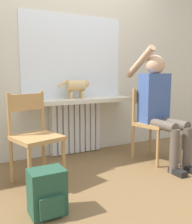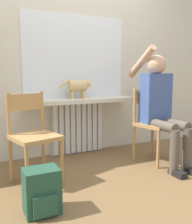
% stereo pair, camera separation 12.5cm
% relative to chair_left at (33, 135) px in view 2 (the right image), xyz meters
% --- Properties ---
extents(ground_plane, '(12.00, 12.00, 0.00)m').
position_rel_chair_left_xyz_m(ground_plane, '(0.74, -0.47, -0.47)').
color(ground_plane, brown).
extents(wall_with_window, '(7.00, 0.06, 2.70)m').
position_rel_chair_left_xyz_m(wall_with_window, '(0.74, 0.76, 0.88)').
color(wall_with_window, beige).
rests_on(wall_with_window, ground_plane).
extents(radiator, '(0.71, 0.08, 0.70)m').
position_rel_chair_left_xyz_m(radiator, '(0.74, 0.69, -0.12)').
color(radiator, silver).
rests_on(radiator, ground_plane).
extents(windowsill, '(1.44, 0.34, 0.05)m').
position_rel_chair_left_xyz_m(windowsill, '(0.74, 0.57, 0.25)').
color(windowsill, beige).
rests_on(windowsill, radiator).
extents(window_glass, '(1.38, 0.01, 1.06)m').
position_rel_chair_left_xyz_m(window_glass, '(0.74, 0.73, 0.80)').
color(window_glass, white).
rests_on(window_glass, windowsill).
extents(chair_left, '(0.50, 0.50, 0.89)m').
position_rel_chair_left_xyz_m(chair_left, '(0.00, 0.00, 0.00)').
color(chair_left, '#B2844C').
rests_on(chair_left, ground_plane).
extents(chair_right, '(0.50, 0.50, 0.89)m').
position_rel_chair_left_xyz_m(chair_right, '(1.45, 0.00, 0.00)').
color(chair_right, '#B2844C').
rests_on(chair_right, ground_plane).
extents(person, '(0.36, 1.00, 1.39)m').
position_rel_chair_left_xyz_m(person, '(1.46, -0.11, 0.25)').
color(person, brown).
rests_on(person, ground_plane).
extents(cat, '(0.43, 0.14, 0.25)m').
position_rel_chair_left_xyz_m(cat, '(0.72, 0.59, 0.43)').
color(cat, '#DBB77A').
rests_on(cat, windowsill).
extents(backpack, '(0.27, 0.23, 0.35)m').
position_rel_chair_left_xyz_m(backpack, '(-0.08, -0.63, -0.30)').
color(backpack, '#234C38').
rests_on(backpack, ground_plane).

